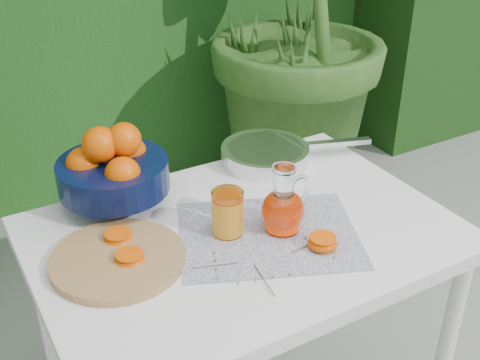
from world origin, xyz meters
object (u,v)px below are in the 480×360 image
saute_pan (266,153)px  cutting_board (118,259)px  juice_pitcher (283,208)px  fruit_bowl (112,168)px  white_table (244,257)px

saute_pan → cutting_board: bearing=-155.7°
cutting_board → juice_pitcher: bearing=-10.7°
fruit_bowl → juice_pitcher: bearing=-46.1°
white_table → juice_pitcher: size_ratio=5.82×
fruit_bowl → juice_pitcher: (0.31, -0.32, -0.04)m
cutting_board → juice_pitcher: size_ratio=1.76×
fruit_bowl → cutting_board: bearing=-108.8°
white_table → cutting_board: bearing=174.6°
cutting_board → saute_pan: bearing=24.3°
juice_pitcher → fruit_bowl: bearing=133.9°
white_table → cutting_board: 0.32m
juice_pitcher → saute_pan: size_ratio=0.36×
cutting_board → fruit_bowl: fruit_bowl is taller
white_table → saute_pan: bearing=49.4°
juice_pitcher → cutting_board: bearing=169.3°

